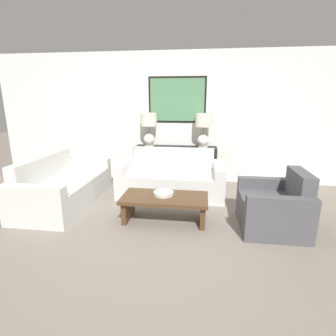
{
  "coord_description": "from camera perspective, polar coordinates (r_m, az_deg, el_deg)",
  "views": [
    {
      "loc": [
        0.55,
        -3.19,
        1.72
      ],
      "look_at": [
        0.01,
        0.82,
        0.65
      ],
      "focal_mm": 28.0,
      "sensor_mm": 36.0,
      "label": 1
    }
  ],
  "objects": [
    {
      "name": "back_wall",
      "position": [
        5.58,
        2.02,
        10.82
      ],
      "size": [
        7.82,
        0.12,
        2.65
      ],
      "color": "silver",
      "rests_on": "ground_plane"
    },
    {
      "name": "table_lamp_right",
      "position": [
        5.29,
        7.74,
        8.92
      ],
      "size": [
        0.34,
        0.34,
        0.68
      ],
      "color": "silver",
      "rests_on": "console_table"
    },
    {
      "name": "couch_by_back_wall",
      "position": [
        4.85,
        0.8,
        -2.48
      ],
      "size": [
        1.89,
        0.92,
        0.81
      ],
      "color": "silver",
      "rests_on": "ground_plane"
    },
    {
      "name": "ground_plane",
      "position": [
        3.67,
        -1.92,
        -13.17
      ],
      "size": [
        20.0,
        20.0,
        0.0
      ],
      "primitive_type": "plane",
      "color": "slate"
    },
    {
      "name": "coffee_table",
      "position": [
        3.79,
        -0.73,
        -7.52
      ],
      "size": [
        1.22,
        0.6,
        0.38
      ],
      "color": "#4C331E",
      "rests_on": "ground_plane"
    },
    {
      "name": "table_lamp_left",
      "position": [
        5.41,
        -4.19,
        9.13
      ],
      "size": [
        0.34,
        0.34,
        0.68
      ],
      "color": "silver",
      "rests_on": "console_table"
    },
    {
      "name": "decorative_bowl",
      "position": [
        3.79,
        -0.99,
        -5.53
      ],
      "size": [
        0.29,
        0.29,
        0.05
      ],
      "color": "beige",
      "rests_on": "coffee_table"
    },
    {
      "name": "armchair_near_back_wall",
      "position": [
        3.87,
        22.15,
        -8.08
      ],
      "size": [
        0.83,
        0.93,
        0.81
      ],
      "color": "#4C4C51",
      "rests_on": "ground_plane"
    },
    {
      "name": "couch_by_side",
      "position": [
        4.74,
        -21.84,
        -3.97
      ],
      "size": [
        0.92,
        1.89,
        0.81
      ],
      "color": "silver",
      "rests_on": "ground_plane"
    },
    {
      "name": "console_table",
      "position": [
        5.46,
        1.65,
        0.67
      ],
      "size": [
        1.67,
        0.39,
        0.77
      ],
      "color": "black",
      "rests_on": "ground_plane"
    }
  ]
}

